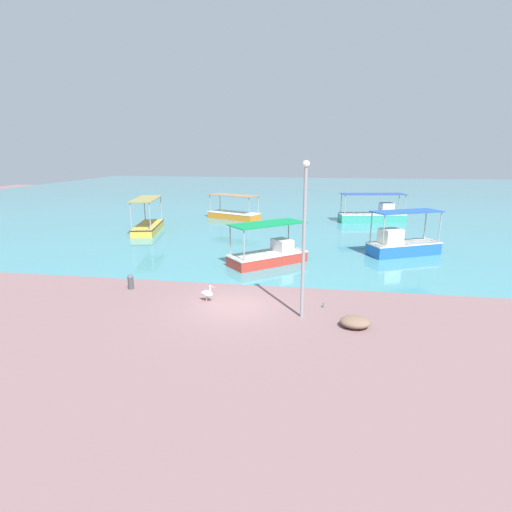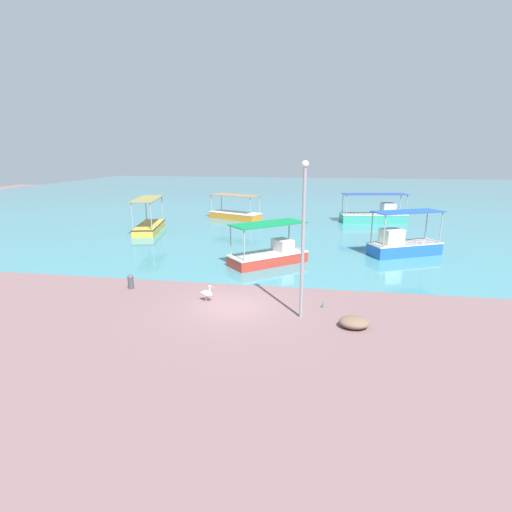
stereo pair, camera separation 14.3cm
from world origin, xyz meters
TOP-DOWN VIEW (x-y plane):
  - ground at (0.00, 0.00)m, footprint 120.00×120.00m
  - harbor_water at (0.00, 48.00)m, footprint 110.00×90.00m
  - fishing_boat_center at (-5.14, 23.74)m, footprint 5.78×4.00m
  - fishing_boat_outer at (0.63, 7.32)m, footprint 4.92×4.65m
  - fishing_boat_near_right at (8.89, 24.01)m, footprint 6.59×3.02m
  - fishing_boat_far_right at (9.15, 10.88)m, footprint 5.13×3.69m
  - fishing_boat_near_left at (-11.06, 15.80)m, footprint 2.94×5.88m
  - pelican at (-1.40, 0.43)m, footprint 0.80×0.42m
  - lamp_post at (3.01, -0.72)m, footprint 0.28×0.28m
  - mooring_bollard at (-5.70, 1.49)m, footprint 0.30×0.30m
  - net_pile at (5.16, -1.41)m, footprint 1.19×1.01m
  - glass_bottle at (3.93, 0.48)m, footprint 0.07×0.07m

SIDE VIEW (x-z plane):
  - ground at x=0.00m, z-range 0.00..0.00m
  - harbor_water at x=0.00m, z-range 0.00..0.00m
  - glass_bottle at x=3.93m, z-range -0.03..0.24m
  - net_pile at x=5.16m, z-range 0.00..0.43m
  - pelican at x=-1.40m, z-range -0.02..0.78m
  - mooring_bollard at x=-5.70m, z-range 0.02..0.78m
  - fishing_boat_center at x=-5.14m, z-range -0.72..1.73m
  - fishing_boat_near_left at x=-11.06m, z-range -0.91..1.97m
  - fishing_boat_outer at x=0.63m, z-range -0.69..1.85m
  - fishing_boat_near_right at x=8.89m, z-range -0.71..2.07m
  - fishing_boat_far_right at x=9.15m, z-range -0.76..2.19m
  - lamp_post at x=3.01m, z-range 0.37..6.79m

